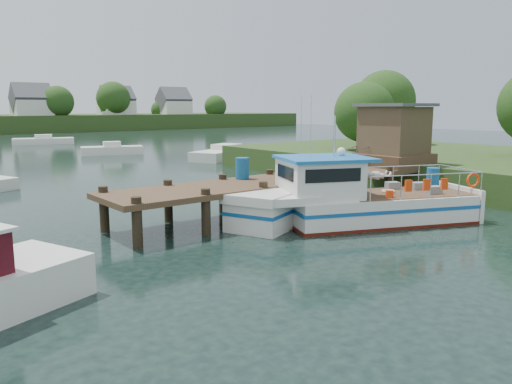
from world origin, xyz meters
TOP-DOWN VIEW (x-y plane):
  - ground_plane at (0.00, 0.00)m, footprint 160.00×160.00m
  - near_shore at (16.88, -0.73)m, footprint 16.00×30.00m
  - dock at (6.51, 0.01)m, footprint 16.60×3.00m
  - lobster_boat at (2.07, -3.19)m, footprint 9.54×5.85m
  - moored_far at (5.23, 46.29)m, footprint 7.02×4.09m
  - moored_b at (6.24, 28.67)m, footprint 5.72×3.47m
  - moored_c at (12.42, 19.27)m, footprint 8.15×5.61m

SIDE VIEW (x-z plane):
  - ground_plane at x=0.00m, z-range 0.00..0.00m
  - moored_far at x=5.23m, z-range -0.15..0.98m
  - moored_b at x=6.24m, z-range -0.15..1.04m
  - moored_c at x=12.42m, z-range -0.16..1.07m
  - lobster_boat at x=2.07m, z-range -1.51..3.23m
  - near_shore at x=16.88m, z-range -1.83..5.93m
  - dock at x=6.51m, z-range -0.15..4.63m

